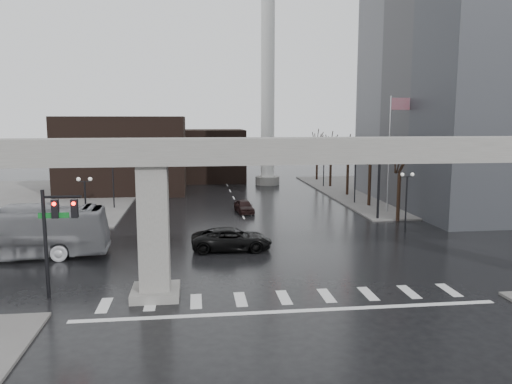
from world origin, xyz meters
TOP-DOWN VIEW (x-y plane):
  - ground at (0.00, 0.00)m, footprint 160.00×160.00m
  - sidewalk_ne at (26.00, 36.00)m, footprint 28.00×36.00m
  - sidewalk_nw at (-26.00, 36.00)m, footprint 28.00×36.00m
  - elevated_guideway at (1.26, 0.00)m, footprint 48.00×2.60m
  - office_tower at (28.00, 26.00)m, footprint 22.00×26.00m
  - building_far_left at (-14.00, 42.00)m, footprint 16.00×14.00m
  - building_far_mid at (-2.00, 52.00)m, footprint 10.00×10.00m
  - smokestack at (6.00, 46.00)m, footprint 3.60×3.60m
  - signal_mast_arm at (8.99, 18.80)m, footprint 12.12×0.43m
  - signal_left_pole at (-12.25, 0.50)m, footprint 2.30×0.30m
  - flagpole_assembly at (15.29, 22.00)m, footprint 2.06×0.12m
  - lamp_right_0 at (13.50, 14.00)m, footprint 1.22×0.32m
  - lamp_right_1 at (13.50, 28.00)m, footprint 1.22×0.32m
  - lamp_right_2 at (13.50, 42.00)m, footprint 1.22×0.32m
  - lamp_left_0 at (-13.50, 14.00)m, footprint 1.22×0.32m
  - lamp_left_1 at (-13.50, 28.00)m, footprint 1.22×0.32m
  - lamp_left_2 at (-13.50, 42.00)m, footprint 1.22×0.32m
  - tree_right_0 at (14.53, 18.02)m, footprint 1.09×1.58m
  - tree_right_1 at (14.53, 26.02)m, footprint 1.09×1.61m
  - tree_right_2 at (14.53, 34.02)m, footprint 1.10×1.63m
  - tree_right_3 at (14.53, 42.02)m, footprint 1.11×1.66m
  - tree_right_4 at (14.53, 50.02)m, footprint 1.12×1.69m
  - pickup_truck at (-2.09, 9.31)m, footprint 6.08×2.95m
  - city_bus at (-17.65, 8.94)m, footprint 13.41×3.73m
  - far_car at (0.30, 24.02)m, footprint 2.07×4.17m

SIDE VIEW (x-z plane):
  - ground at x=0.00m, z-range 0.00..0.00m
  - sidewalk_ne at x=26.00m, z-range 0.00..0.15m
  - sidewalk_nw at x=-26.00m, z-range 0.00..0.15m
  - far_car at x=0.30m, z-range 0.00..1.36m
  - pickup_truck at x=-2.09m, z-range 0.00..1.67m
  - city_bus at x=-17.65m, z-range 0.00..3.70m
  - tree_right_0 at x=14.53m, z-range -0.97..6.54m
  - tree_right_1 at x=14.53m, z-range -0.99..6.69m
  - tree_right_2 at x=14.53m, z-range -1.01..6.84m
  - tree_right_3 at x=14.53m, z-range -1.03..6.99m
  - tree_right_4 at x=14.53m, z-range -1.05..7.14m
  - lamp_right_0 at x=13.50m, z-range 0.92..6.03m
  - lamp_right_1 at x=13.50m, z-range 0.92..6.03m
  - lamp_right_2 at x=13.50m, z-range 0.92..6.03m
  - lamp_left_0 at x=-13.50m, z-range 0.92..6.03m
  - lamp_left_1 at x=-13.50m, z-range 0.92..6.03m
  - lamp_left_2 at x=-13.50m, z-range 0.92..6.03m
  - building_far_mid at x=-2.00m, z-range 0.00..8.00m
  - signal_left_pole at x=-12.25m, z-range 1.07..7.07m
  - building_far_left at x=-14.00m, z-range 0.00..10.00m
  - signal_mast_arm at x=8.99m, z-range 1.83..9.83m
  - elevated_guideway at x=1.26m, z-range 2.53..11.23m
  - flagpole_assembly at x=15.29m, z-range 1.53..13.53m
  - smokestack at x=6.00m, z-range -1.65..28.35m
  - office_tower at x=28.00m, z-range 0.00..42.00m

